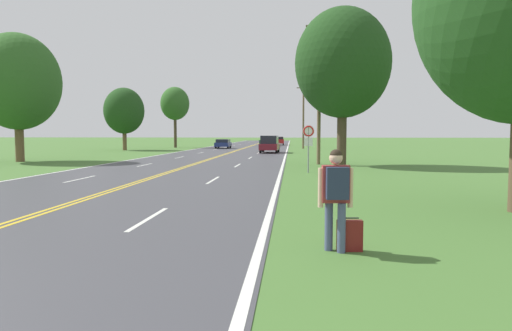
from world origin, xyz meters
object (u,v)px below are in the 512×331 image
(car_maroon_suv_approaching, at_px, (270,144))
(car_dark_blue_hatchback_mid_near, at_px, (223,143))
(tree_left_verge, at_px, (175,104))
(tree_far_back, at_px, (343,63))
(hitchhiker_person, at_px, (336,190))
(tree_behind_sign, at_px, (17,82))
(tree_mid_treeline, at_px, (124,111))
(car_red_sedan_receding, at_px, (279,141))
(suitcase, at_px, (350,236))
(traffic_sign, at_px, (308,137))
(car_dark_green_suv_mid_far, at_px, (266,141))

(car_maroon_suv_approaching, xyz_separation_m, car_dark_blue_hatchback_mid_near, (-6.85, 13.04, -0.27))
(tree_left_verge, bearing_deg, tree_far_back, -60.29)
(hitchhiker_person, height_order, tree_behind_sign, tree_behind_sign)
(hitchhiker_person, distance_m, car_maroon_suv_approaching, 39.53)
(tree_mid_treeline, xyz_separation_m, tree_far_back, (23.02, -24.08, 1.70))
(tree_behind_sign, xyz_separation_m, car_red_sedan_receding, (17.30, 46.38, -4.93))
(hitchhiker_person, height_order, tree_far_back, tree_far_back)
(suitcase, bearing_deg, traffic_sign, -3.64)
(tree_far_back, distance_m, car_dark_blue_hatchback_mid_near, 34.17)
(hitchhiker_person, relative_size, tree_far_back, 0.18)
(car_dark_green_suv_mid_far, relative_size, car_red_sedan_receding, 0.98)
(tree_far_back, bearing_deg, tree_behind_sign, 173.98)
(suitcase, height_order, traffic_sign, traffic_sign)
(tree_left_verge, distance_m, tree_mid_treeline, 10.72)
(car_dark_blue_hatchback_mid_near, xyz_separation_m, car_red_sedan_receding, (6.92, 17.39, 0.08))
(suitcase, xyz_separation_m, car_dark_blue_hatchback_mid_near, (-10.15, 52.37, 0.41))
(suitcase, height_order, car_dark_blue_hatchback_mid_near, car_dark_blue_hatchback_mid_near)
(hitchhiker_person, distance_m, tree_left_verge, 57.96)
(traffic_sign, distance_m, car_dark_blue_hatchback_mid_near, 37.95)
(tree_behind_sign, bearing_deg, car_red_sedan_receding, 69.54)
(hitchhiker_person, bearing_deg, tree_mid_treeline, 20.37)
(suitcase, distance_m, tree_behind_sign, 31.58)
(suitcase, bearing_deg, tree_behind_sign, 37.09)
(tree_left_verge, height_order, tree_behind_sign, tree_behind_sign)
(car_dark_blue_hatchback_mid_near, bearing_deg, tree_mid_treeline, 123.54)
(tree_behind_sign, relative_size, tree_mid_treeline, 1.23)
(tree_behind_sign, bearing_deg, tree_mid_treeline, 91.00)
(traffic_sign, relative_size, car_maroon_suv_approaching, 0.53)
(tree_mid_treeline, distance_m, tree_far_back, 33.36)
(traffic_sign, bearing_deg, tree_mid_treeline, 125.32)
(tree_left_verge, distance_m, tree_far_back, 39.24)
(tree_behind_sign, distance_m, tree_far_back, 22.78)
(suitcase, height_order, tree_left_verge, tree_left_verge)
(hitchhiker_person, distance_m, tree_far_back, 21.85)
(tree_left_verge, relative_size, car_dark_blue_hatchback_mid_near, 2.20)
(tree_far_back, xyz_separation_m, car_dark_blue_hatchback_mid_near, (-12.26, 31.38, -5.70))
(hitchhiker_person, bearing_deg, car_dark_green_suv_mid_far, 0.07)
(car_dark_green_suv_mid_far, bearing_deg, car_red_sedan_receding, 171.32)
(hitchhiker_person, relative_size, tree_left_verge, 0.21)
(tree_far_back, distance_m, car_maroon_suv_approaching, 19.88)
(hitchhiker_person, distance_m, suitcase, 0.86)
(suitcase, xyz_separation_m, car_dark_green_suv_mid_far, (-4.88, 61.67, 0.62))
(tree_behind_sign, relative_size, tree_far_back, 0.93)
(car_red_sedan_receding, bearing_deg, tree_mid_treeline, -36.67)
(tree_far_back, bearing_deg, car_maroon_suv_approaching, 106.43)
(hitchhiker_person, xyz_separation_m, tree_mid_treeline, (-20.66, 45.15, 3.59))
(tree_behind_sign, bearing_deg, suitcase, -48.70)
(car_maroon_suv_approaching, bearing_deg, hitchhiker_person, 6.56)
(traffic_sign, relative_size, car_dark_green_suv_mid_far, 0.57)
(tree_left_verge, distance_m, car_dark_blue_hatchback_mid_near, 9.42)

